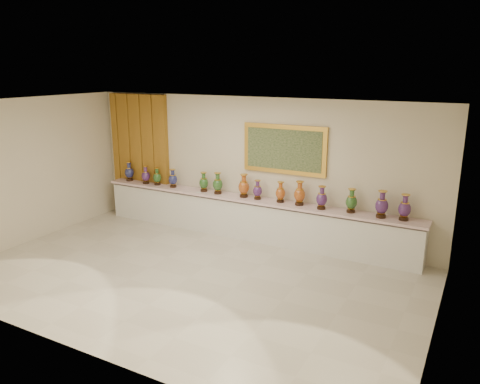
% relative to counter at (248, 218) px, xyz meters
% --- Properties ---
extents(ground, '(8.00, 8.00, 0.00)m').
position_rel_counter_xyz_m(ground, '(0.00, -2.27, -0.44)').
color(ground, beige).
rests_on(ground, ground).
extents(room, '(8.00, 8.00, 8.00)m').
position_rel_counter_xyz_m(room, '(-2.43, 0.17, 1.14)').
color(room, beige).
rests_on(room, ground).
extents(counter, '(7.28, 0.48, 0.90)m').
position_rel_counter_xyz_m(counter, '(0.00, 0.00, 0.00)').
color(counter, white).
rests_on(counter, ground).
extents(vase_0, '(0.22, 0.22, 0.47)m').
position_rel_counter_xyz_m(vase_0, '(-3.26, -0.00, 0.67)').
color(vase_0, black).
rests_on(vase_0, counter).
extents(vase_1, '(0.22, 0.22, 0.43)m').
position_rel_counter_xyz_m(vase_1, '(-2.71, -0.05, 0.65)').
color(vase_1, black).
rests_on(vase_1, counter).
extents(vase_2, '(0.19, 0.19, 0.41)m').
position_rel_counter_xyz_m(vase_2, '(-2.40, -0.02, 0.65)').
color(vase_2, black).
rests_on(vase_2, counter).
extents(vase_3, '(0.25, 0.25, 0.43)m').
position_rel_counter_xyz_m(vase_3, '(-1.94, -0.03, 0.65)').
color(vase_3, black).
rests_on(vase_3, counter).
extents(vase_4, '(0.23, 0.23, 0.44)m').
position_rel_counter_xyz_m(vase_4, '(-1.12, -0.00, 0.66)').
color(vase_4, black).
rests_on(vase_4, counter).
extents(vase_5, '(0.27, 0.27, 0.47)m').
position_rel_counter_xyz_m(vase_5, '(-0.74, -0.02, 0.68)').
color(vase_5, black).
rests_on(vase_5, counter).
extents(vase_6, '(0.29, 0.29, 0.50)m').
position_rel_counter_xyz_m(vase_6, '(-0.11, 0.00, 0.69)').
color(vase_6, black).
rests_on(vase_6, counter).
extents(vase_7, '(0.20, 0.20, 0.41)m').
position_rel_counter_xyz_m(vase_7, '(0.22, -0.01, 0.65)').
color(vase_7, black).
rests_on(vase_7, counter).
extents(vase_8, '(0.21, 0.21, 0.43)m').
position_rel_counter_xyz_m(vase_8, '(0.73, 0.02, 0.66)').
color(vase_8, black).
rests_on(vase_8, counter).
extents(vase_9, '(0.23, 0.23, 0.49)m').
position_rel_counter_xyz_m(vase_9, '(1.15, 0.01, 0.68)').
color(vase_9, black).
rests_on(vase_9, counter).
extents(vase_10, '(0.26, 0.26, 0.46)m').
position_rel_counter_xyz_m(vase_10, '(1.63, -0.04, 0.67)').
color(vase_10, black).
rests_on(vase_10, counter).
extents(vase_11, '(0.28, 0.28, 0.47)m').
position_rel_counter_xyz_m(vase_11, '(2.20, 0.02, 0.67)').
color(vase_11, black).
rests_on(vase_11, counter).
extents(vase_12, '(0.26, 0.26, 0.51)m').
position_rel_counter_xyz_m(vase_12, '(2.77, -0.03, 0.69)').
color(vase_12, black).
rests_on(vase_12, counter).
extents(vase_13, '(0.24, 0.24, 0.48)m').
position_rel_counter_xyz_m(vase_13, '(3.17, 0.00, 0.68)').
color(vase_13, black).
rests_on(vase_13, counter).
extents(label_card, '(0.10, 0.06, 0.00)m').
position_rel_counter_xyz_m(label_card, '(-1.17, -0.14, 0.47)').
color(label_card, white).
rests_on(label_card, counter).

